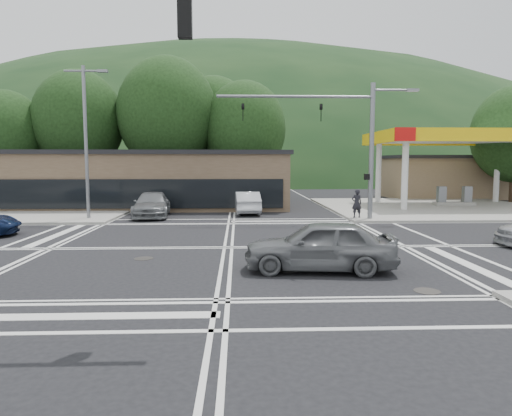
{
  "coord_description": "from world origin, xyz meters",
  "views": [
    {
      "loc": [
        0.43,
        -18.31,
        3.47
      ],
      "look_at": [
        1.22,
        2.12,
        1.4
      ],
      "focal_mm": 32.0,
      "sensor_mm": 36.0,
      "label": 1
    }
  ],
  "objects_px": {
    "car_northbound": "(152,205)",
    "pedestrian": "(357,203)",
    "car_queue_b": "(246,197)",
    "car_queue_a": "(247,202)",
    "car_grey_center": "(320,245)"
  },
  "relations": [
    {
      "from": "car_northbound",
      "to": "pedestrian",
      "type": "xyz_separation_m",
      "value": [
        12.57,
        -2.15,
        0.23
      ]
    },
    {
      "from": "car_queue_b",
      "to": "car_northbound",
      "type": "height_order",
      "value": "car_queue_b"
    },
    {
      "from": "car_queue_a",
      "to": "car_queue_b",
      "type": "distance_m",
      "value": 3.91
    },
    {
      "from": "car_grey_center",
      "to": "car_queue_a",
      "type": "bearing_deg",
      "value": -167.01
    },
    {
      "from": "car_queue_b",
      "to": "pedestrian",
      "type": "bearing_deg",
      "value": 135.04
    },
    {
      "from": "car_grey_center",
      "to": "car_queue_b",
      "type": "distance_m",
      "value": 20.45
    },
    {
      "from": "car_northbound",
      "to": "car_queue_b",
      "type": "bearing_deg",
      "value": 37.22
    },
    {
      "from": "car_northbound",
      "to": "car_grey_center",
      "type": "bearing_deg",
      "value": -66.62
    },
    {
      "from": "car_northbound",
      "to": "car_queue_a",
      "type": "bearing_deg",
      "value": 9.88
    },
    {
      "from": "car_queue_a",
      "to": "pedestrian",
      "type": "height_order",
      "value": "pedestrian"
    },
    {
      "from": "car_queue_b",
      "to": "car_northbound",
      "type": "distance_m",
      "value": 8.22
    },
    {
      "from": "car_queue_b",
      "to": "car_grey_center",
      "type": "bearing_deg",
      "value": 100.52
    },
    {
      "from": "car_queue_a",
      "to": "pedestrian",
      "type": "relative_size",
      "value": 2.66
    },
    {
      "from": "car_grey_center",
      "to": "pedestrian",
      "type": "relative_size",
      "value": 2.82
    },
    {
      "from": "car_grey_center",
      "to": "pedestrian",
      "type": "height_order",
      "value": "pedestrian"
    }
  ]
}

